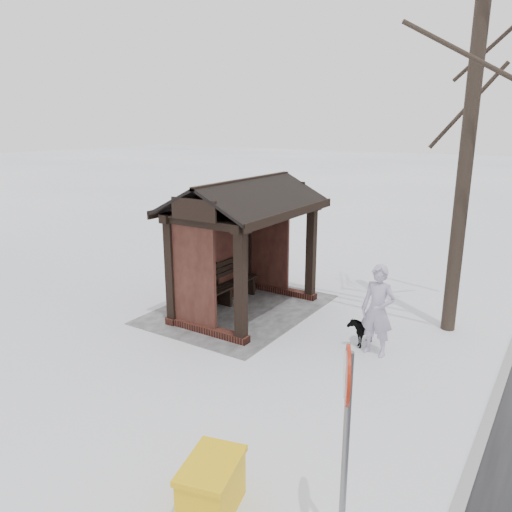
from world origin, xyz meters
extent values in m
plane|color=white|center=(0.00, 0.00, 0.00)|extent=(120.00, 120.00, 0.00)
cube|color=gray|center=(0.00, 5.50, 0.01)|extent=(120.00, 0.15, 0.06)
cube|color=gray|center=(0.00, -0.20, 0.01)|extent=(4.20, 3.20, 0.02)
cube|color=#3A1A15|center=(0.00, -0.90, 0.08)|extent=(3.30, 0.22, 0.16)
cube|color=#3A1A15|center=(-1.50, 0.00, 0.08)|extent=(0.22, 2.10, 0.16)
cube|color=#3A1A15|center=(1.50, 0.00, 0.08)|extent=(0.22, 2.10, 0.16)
cube|color=black|center=(-1.50, 0.90, 1.15)|extent=(0.20, 0.20, 2.30)
cube|color=black|center=(1.50, 0.90, 1.15)|extent=(0.20, 0.20, 2.30)
cube|color=black|center=(-1.50, -0.90, 1.15)|extent=(0.20, 0.20, 2.30)
cube|color=black|center=(1.50, -0.90, 1.15)|extent=(0.20, 0.20, 2.30)
cube|color=black|center=(0.00, -0.90, 1.23)|extent=(2.80, 0.08, 2.14)
cube|color=black|center=(-1.50, -0.31, 1.23)|extent=(0.08, 1.17, 2.14)
cube|color=black|center=(1.50, -0.31, 1.23)|extent=(0.08, 1.17, 2.14)
cube|color=black|center=(0.00, 0.90, 2.36)|extent=(3.40, 0.20, 0.18)
cube|color=black|center=(0.00, -0.90, 2.36)|extent=(3.40, 0.20, 0.18)
cylinder|color=black|center=(-1.50, 4.20, 4.28)|extent=(0.29, 0.29, 8.55)
imported|color=#B0A4C1|center=(0.48, 3.30, 0.88)|extent=(0.48, 0.68, 1.76)
imported|color=black|center=(0.18, 2.92, 0.30)|extent=(0.75, 0.40, 0.61)
cube|color=yellow|center=(5.33, 3.14, 0.29)|extent=(0.91, 0.72, 0.58)
cube|color=yellow|center=(5.33, 3.14, 0.61)|extent=(0.96, 0.77, 0.07)
cylinder|color=slate|center=(5.02, 4.58, 1.12)|extent=(0.07, 0.07, 2.24)
cylinder|color=#A7200B|center=(5.02, 4.56, 2.00)|extent=(0.54, 0.27, 0.59)
cylinder|color=white|center=(5.02, 4.54, 2.00)|extent=(0.42, 0.22, 0.45)
camera|label=1|loc=(9.03, 6.14, 4.32)|focal=35.00mm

